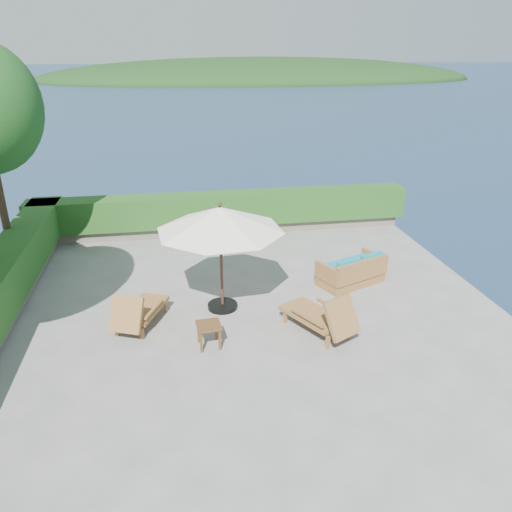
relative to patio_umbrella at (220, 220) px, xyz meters
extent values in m
plane|color=gray|center=(0.59, -0.34, -2.22)|extent=(12.00, 12.00, 0.00)
cube|color=#4C473C|center=(0.59, -0.34, -3.77)|extent=(12.00, 12.00, 3.00)
plane|color=#172E49|center=(0.59, -0.34, -5.22)|extent=(600.00, 600.00, 0.00)
ellipsoid|color=black|center=(25.59, 139.66, -5.22)|extent=(126.00, 57.60, 12.60)
cube|color=slate|center=(0.59, 5.26, -2.04)|extent=(12.00, 0.60, 0.36)
cube|color=#154B19|center=(0.59, 5.26, -1.37)|extent=(12.40, 0.90, 1.00)
cylinder|color=black|center=(0.00, 0.00, -2.17)|extent=(0.89, 0.89, 0.11)
cylinder|color=#3A2115|center=(0.00, 0.00, -0.96)|extent=(0.08, 0.08, 2.53)
cone|color=white|center=(0.00, 0.00, 0.03)|extent=(3.68, 3.68, 0.56)
sphere|color=#3A2115|center=(0.00, 0.00, 0.36)|extent=(0.11, 0.11, 0.09)
cube|color=olive|center=(-2.37, -0.89, -2.09)|extent=(0.08, 0.08, 0.27)
cube|color=olive|center=(-1.84, -1.11, -2.09)|extent=(0.08, 0.08, 0.27)
cube|color=olive|center=(-1.89, 0.27, -2.09)|extent=(0.08, 0.08, 0.27)
cube|color=olive|center=(-1.35, 0.04, -2.09)|extent=(0.08, 0.08, 0.27)
cube|color=olive|center=(-1.82, -0.33, -1.91)|extent=(1.16, 1.52, 0.09)
cube|color=olive|center=(-2.13, -1.05, -1.62)|extent=(0.81, 0.67, 0.73)
cube|color=olive|center=(-2.23, -0.38, -1.75)|extent=(0.40, 0.84, 0.05)
cube|color=olive|center=(-1.58, -0.66, -1.75)|extent=(0.40, 0.84, 0.05)
cube|color=olive|center=(1.96, -2.10, -2.08)|extent=(0.09, 0.09, 0.29)
cube|color=olive|center=(2.51, -1.81, -2.08)|extent=(0.09, 0.09, 0.29)
cube|color=olive|center=(1.32, -0.92, -2.08)|extent=(0.09, 0.09, 0.29)
cube|color=olive|center=(1.88, -0.62, -2.08)|extent=(0.09, 0.09, 0.29)
cube|color=olive|center=(1.87, -1.26, -1.89)|extent=(1.34, 1.63, 0.10)
cube|color=olive|center=(2.27, -2.00, -1.57)|extent=(0.88, 0.77, 0.78)
cube|color=olive|center=(1.64, -1.64, -1.72)|extent=(0.51, 0.87, 0.06)
cube|color=olive|center=(2.31, -1.28, -1.72)|extent=(0.51, 0.87, 0.06)
cube|color=brown|center=(-0.62, -1.80, -1.99)|extent=(0.05, 0.05, 0.47)
cube|color=brown|center=(-0.24, -1.77, -1.99)|extent=(0.05, 0.05, 0.47)
cube|color=brown|center=(-0.65, -1.42, -1.99)|extent=(0.05, 0.05, 0.47)
cube|color=brown|center=(-0.27, -1.39, -1.99)|extent=(0.05, 0.05, 0.47)
cube|color=brown|center=(-0.45, -1.60, -1.73)|extent=(0.53, 0.53, 0.05)
cube|color=olive|center=(3.47, 0.81, -2.03)|extent=(1.91, 1.45, 0.38)
cube|color=olive|center=(3.63, 0.44, -1.70)|extent=(1.63, 0.79, 0.52)
cube|color=olive|center=(2.72, 0.49, -1.75)|extent=(0.44, 0.83, 0.43)
cube|color=olive|center=(4.23, 1.12, -1.75)|extent=(0.44, 0.83, 0.43)
cube|color=teal|center=(3.09, 0.69, -1.76)|extent=(0.95, 0.92, 0.17)
cube|color=teal|center=(3.82, 1.00, -1.76)|extent=(0.95, 0.92, 0.17)
cube|color=teal|center=(3.22, 0.37, -1.54)|extent=(0.67, 0.38, 0.34)
cube|color=teal|center=(3.96, 0.68, -1.54)|extent=(0.67, 0.38, 0.34)
camera|label=1|loc=(-0.97, -10.53, 3.56)|focal=35.00mm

